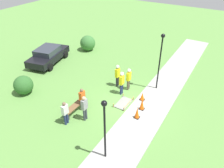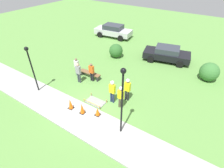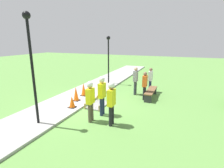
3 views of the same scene
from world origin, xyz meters
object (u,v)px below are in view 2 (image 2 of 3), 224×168
Objects in this scene: traffic_cone_near_patch at (70,104)px; worker_supervisor at (121,96)px; lamppost_far at (31,63)px; worker_assistant at (112,90)px; bystander_in_orange_shirt at (92,71)px; traffic_cone_far_patch at (82,108)px; parked_car_silver at (113,31)px; lamppost_near at (122,94)px; parked_car_black at (167,54)px; traffic_cone_sidewalk_edge at (98,112)px; park_bench at (90,74)px; bystander_in_white_shirt at (78,72)px; bystander_in_gray_shirt at (77,66)px; worker_trainee at (127,88)px.

traffic_cone_near_patch is 3.35m from worker_supervisor.
lamppost_far reaches higher than traffic_cone_near_patch.
worker_assistant is at bearing 48.29° from traffic_cone_near_patch.
bystander_in_orange_shirt is (-0.95, 3.43, 0.42)m from traffic_cone_near_patch.
parked_car_silver is (-5.90, 12.74, 0.33)m from traffic_cone_far_patch.
traffic_cone_far_patch is 0.18× the size of lamppost_near.
worker_supervisor is at bearing 16.87° from lamppost_far.
parked_car_black is at bearing 74.08° from traffic_cone_near_patch.
parked_car_black reaches higher than traffic_cone_near_patch.
worker_assistant reaches higher than traffic_cone_near_patch.
traffic_cone_sidewalk_edge is 0.12× the size of parked_car_black.
traffic_cone_far_patch is 2.32m from worker_assistant.
traffic_cone_near_patch is at bearing -69.52° from park_bench.
lamppost_near is 10.29m from parked_car_black.
bystander_in_white_shirt is at bearing -78.62° from parked_car_silver.
worker_supervisor is 5.41m from bystander_in_gray_shirt.
worker_trainee is 0.38× the size of parked_car_black.
park_bench is at bearing 110.48° from traffic_cone_near_patch.
traffic_cone_near_patch is at bearing -143.56° from worker_supervisor.
traffic_cone_near_patch reaches higher than park_bench.
lamppost_far reaches higher than traffic_cone_sidewalk_edge.
park_bench is 4.16m from worker_trainee.
worker_assistant reaches higher than parked_car_silver.
traffic_cone_far_patch is 4.31m from park_bench.
traffic_cone_far_patch is at bearing -57.44° from park_bench.
park_bench is at bearing -135.95° from parked_car_black.
worker_supervisor is 4.39m from bystander_in_white_shirt.
parked_car_black is at bearing 58.63° from bystander_in_white_shirt.
worker_trainee reaches higher than traffic_cone_sidewalk_edge.
lamppost_near is at bearing -62.08° from parked_car_silver.
lamppost_far is (-2.52, -3.32, 1.53)m from bystander_in_orange_shirt.
traffic_cone_near_patch is 0.93m from traffic_cone_far_patch.
traffic_cone_far_patch is at bearing -0.20° from lamppost_far.
traffic_cone_near_patch is at bearing -74.58° from bystander_in_orange_shirt.
traffic_cone_near_patch reaches higher than traffic_cone_sidewalk_edge.
lamppost_near is at bearing -67.50° from worker_trainee.
lamppost_far is 12.92m from parked_car_silver.
traffic_cone_sidewalk_edge is 0.33× the size of worker_trainee.
park_bench is at bearing 13.00° from bystander_in_gray_shirt.
worker_trainee reaches higher than bystander_in_gray_shirt.
traffic_cone_near_patch is 1.92m from traffic_cone_sidewalk_edge.
bystander_in_white_shirt is 3.47m from lamppost_far.
traffic_cone_far_patch is 0.17× the size of parked_car_black.
parked_car_silver is at bearing 124.55° from lamppost_near.
traffic_cone_sidewalk_edge is 0.37× the size of bystander_in_gray_shirt.
park_bench is 1.09× the size of worker_assistant.
bystander_in_gray_shirt is 0.45× the size of lamppost_far.
parked_car_silver is (-1.50, 12.73, -1.61)m from lamppost_far.
traffic_cone_sidewalk_edge is 0.34× the size of bystander_in_white_shirt.
worker_supervisor is 0.78m from worker_assistant.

